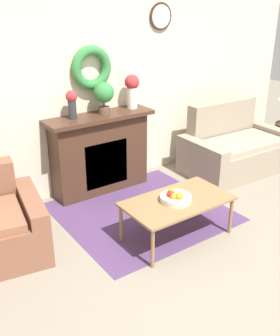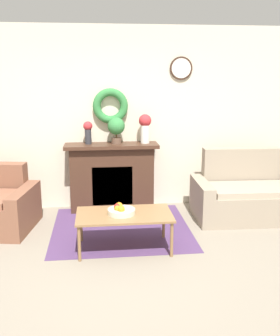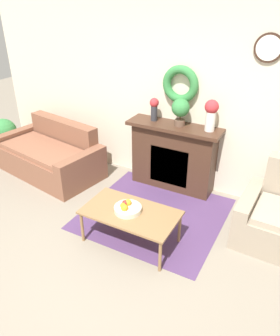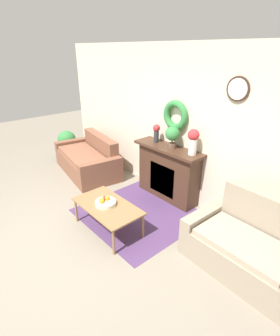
{
  "view_description": "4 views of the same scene",
  "coord_description": "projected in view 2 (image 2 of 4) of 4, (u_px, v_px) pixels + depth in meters",
  "views": [
    {
      "loc": [
        -2.28,
        -1.86,
        2.3
      ],
      "look_at": [
        -0.08,
        1.29,
        0.64
      ],
      "focal_mm": 42.0,
      "sensor_mm": 36.0,
      "label": 1
    },
    {
      "loc": [
        -0.25,
        -3.49,
        2.0
      ],
      "look_at": [
        0.27,
        1.21,
        0.87
      ],
      "focal_mm": 42.0,
      "sensor_mm": 36.0,
      "label": 2
    },
    {
      "loc": [
        1.6,
        -1.86,
        2.67
      ],
      "look_at": [
        -0.15,
        1.36,
        0.68
      ],
      "focal_mm": 35.0,
      "sensor_mm": 36.0,
      "label": 3
    },
    {
      "loc": [
        2.88,
        -1.06,
        2.59
      ],
      "look_at": [
        0.03,
        1.45,
        0.85
      ],
      "focal_mm": 28.0,
      "sensor_mm": 36.0,
      "label": 4
    }
  ],
  "objects": [
    {
      "name": "coffee_table",
      "position": [
        124.0,
        217.0,
        4.54
      ],
      "size": [
        1.1,
        0.62,
        0.43
      ],
      "color": "olive",
      "rests_on": "ground_plane"
    },
    {
      "name": "vase_on_mantel_right",
      "position": [
        145.0,
        126.0,
        5.76
      ],
      "size": [
        0.19,
        0.19,
        0.43
      ],
      "color": "silver",
      "rests_on": "fireplace"
    },
    {
      "name": "ground_plane",
      "position": [
        126.0,
        283.0,
        3.86
      ],
      "size": [
        16.0,
        16.0,
        0.0
      ],
      "primitive_type": "plane",
      "color": "gray"
    },
    {
      "name": "floor_rug",
      "position": [
        121.0,
        228.0,
        5.24
      ],
      "size": [
        1.8,
        1.72,
        0.01
      ],
      "color": "#4C335B",
      "rests_on": "ground_plane"
    },
    {
      "name": "fireplace",
      "position": [
        112.0,
        177.0,
        5.88
      ],
      "size": [
        1.37,
        0.41,
        1.01
      ],
      "color": "#42281C",
      "rests_on": "ground_plane"
    },
    {
      "name": "wall_back",
      "position": [
        114.0,
        118.0,
        5.88
      ],
      "size": [
        6.8,
        0.18,
        2.7
      ],
      "color": "beige",
      "rests_on": "ground_plane"
    },
    {
      "name": "fruit_bowl",
      "position": [
        121.0,
        211.0,
        4.51
      ],
      "size": [
        0.32,
        0.32,
        0.12
      ],
      "color": "beige",
      "rests_on": "coffee_table"
    },
    {
      "name": "potted_plant_on_mantel",
      "position": [
        116.0,
        128.0,
        5.7
      ],
      "size": [
        0.25,
        0.25,
        0.39
      ],
      "color": "brown",
      "rests_on": "fireplace"
    },
    {
      "name": "vase_on_mantel_left",
      "position": [
        88.0,
        131.0,
        5.69
      ],
      "size": [
        0.13,
        0.13,
        0.33
      ],
      "color": "#2D2D33",
      "rests_on": "fireplace"
    },
    {
      "name": "loveseat_right",
      "position": [
        247.0,
        195.0,
        5.62
      ],
      "size": [
        1.52,
        0.93,
        0.95
      ],
      "rotation": [
        0.0,
        0.0,
        -0.03
      ],
      "color": "gray",
      "rests_on": "ground_plane"
    }
  ]
}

